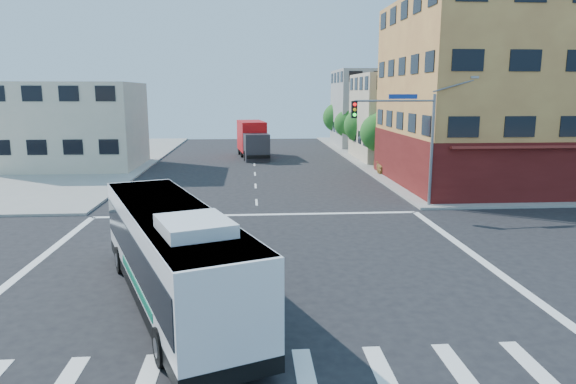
{
  "coord_description": "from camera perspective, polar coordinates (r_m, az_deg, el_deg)",
  "views": [
    {
      "loc": [
        -0.31,
        -19.97,
        7.09
      ],
      "look_at": [
        1.42,
        4.0,
        2.42
      ],
      "focal_mm": 32.0,
      "sensor_mm": 36.0,
      "label": 1
    }
  ],
  "objects": [
    {
      "name": "transit_bus",
      "position": [
        17.77,
        -12.73,
        -6.65
      ],
      "size": [
        6.91,
        12.47,
        3.66
      ],
      "rotation": [
        0.0,
        0.0,
        0.37
      ],
      "color": "black",
      "rests_on": "ground"
    },
    {
      "name": "ground",
      "position": [
        21.19,
        -3.1,
        -8.56
      ],
      "size": [
        120.0,
        120.0,
        0.0
      ],
      "primitive_type": "plane",
      "color": "black",
      "rests_on": "ground"
    },
    {
      "name": "street_tree_b",
      "position": [
        57.3,
        8.25,
        7.55
      ],
      "size": [
        3.8,
        3.8,
        5.79
      ],
      "color": "#342513",
      "rests_on": "ground"
    },
    {
      "name": "street_tree_c",
      "position": [
        65.15,
        6.74,
        7.74
      ],
      "size": [
        3.4,
        3.4,
        5.29
      ],
      "color": "#342513",
      "rests_on": "ground"
    },
    {
      "name": "parked_car",
      "position": [
        47.13,
        10.81,
        3.12
      ],
      "size": [
        2.38,
        4.8,
        1.57
      ],
      "primitive_type": "imported",
      "rotation": [
        0.0,
        0.0,
        -0.12
      ],
      "color": "#B6873C",
      "rests_on": "ground"
    },
    {
      "name": "street_tree_a",
      "position": [
        49.54,
        10.21,
        6.78
      ],
      "size": [
        3.6,
        3.6,
        5.53
      ],
      "color": "#342513",
      "rests_on": "ground"
    },
    {
      "name": "building_east_far",
      "position": [
        70.14,
        10.27,
        9.13
      ],
      "size": [
        12.06,
        10.06,
        10.0
      ],
      "color": "#979792",
      "rests_on": "ground"
    },
    {
      "name": "street_tree_d",
      "position": [
        72.99,
        5.56,
        8.43
      ],
      "size": [
        4.0,
        4.0,
        6.03
      ],
      "color": "#342513",
      "rests_on": "ground"
    },
    {
      "name": "building_west",
      "position": [
        52.76,
        -22.76,
        6.81
      ],
      "size": [
        12.06,
        10.06,
        8.0
      ],
      "color": "#BDB69D",
      "rests_on": "ground"
    },
    {
      "name": "signal_mast_ne",
      "position": [
        32.06,
        13.0,
        6.95
      ],
      "size": [
        7.91,
        1.13,
        8.07
      ],
      "color": "slate",
      "rests_on": "ground"
    },
    {
      "name": "corner_building_ne",
      "position": [
        43.49,
        23.96,
        8.49
      ],
      "size": [
        18.1,
        15.44,
        14.0
      ],
      "color": "gold",
      "rests_on": "ground"
    },
    {
      "name": "box_truck",
      "position": [
        56.94,
        -3.95,
        5.77
      ],
      "size": [
        3.6,
        9.02,
        3.95
      ],
      "rotation": [
        0.0,
        0.0,
        0.12
      ],
      "color": "#2A2A2F",
      "rests_on": "ground"
    },
    {
      "name": "sidewalk_ne",
      "position": [
        65.7,
        28.46,
        3.55
      ],
      "size": [
        50.0,
        50.0,
        0.15
      ],
      "primitive_type": "cube",
      "color": "gray",
      "rests_on": "ground"
    },
    {
      "name": "building_east_near",
      "position": [
        56.71,
        13.76,
        8.08
      ],
      "size": [
        12.06,
        10.06,
        9.0
      ],
      "color": "#BEB091",
      "rests_on": "ground"
    }
  ]
}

